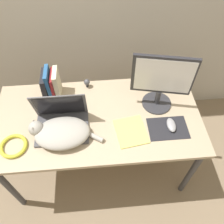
# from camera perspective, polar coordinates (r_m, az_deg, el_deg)

# --- Properties ---
(ground_plane) EXTENTS (12.00, 12.00, 0.00)m
(ground_plane) POSITION_cam_1_polar(r_m,az_deg,el_deg) (2.14, -1.96, -20.68)
(ground_plane) COLOR #847056
(desk) EXTENTS (1.45, 0.72, 0.71)m
(desk) POSITION_cam_1_polar(r_m,az_deg,el_deg) (1.71, -3.34, -2.68)
(desk) COLOR tan
(desk) RESTS_ON ground_plane
(laptop) EXTENTS (0.35, 0.26, 0.26)m
(laptop) POSITION_cam_1_polar(r_m,az_deg,el_deg) (1.61, -12.01, -2.30)
(laptop) COLOR #4C4C51
(laptop) RESTS_ON desk
(cat) EXTENTS (0.48, 0.26, 0.13)m
(cat) POSITION_cam_1_polar(r_m,az_deg,el_deg) (1.56, -12.37, -4.83)
(cat) COLOR #B2ADA3
(cat) RESTS_ON desk
(external_monitor) EXTENTS (0.40, 0.21, 0.43)m
(external_monitor) POSITION_cam_1_polar(r_m,az_deg,el_deg) (1.59, 11.86, 7.30)
(external_monitor) COLOR #333338
(external_monitor) RESTS_ON desk
(mousepad) EXTENTS (0.27, 0.19, 0.00)m
(mousepad) POSITION_cam_1_polar(r_m,az_deg,el_deg) (1.65, 13.28, -3.81)
(mousepad) COLOR #232328
(mousepad) RESTS_ON desk
(computer_mouse) EXTENTS (0.06, 0.11, 0.03)m
(computer_mouse) POSITION_cam_1_polar(r_m,az_deg,el_deg) (1.65, 14.07, -3.04)
(computer_mouse) COLOR #99999E
(computer_mouse) RESTS_ON mousepad
(book_row) EXTENTS (0.13, 0.16, 0.24)m
(book_row) POSITION_cam_1_polar(r_m,az_deg,el_deg) (1.77, -14.48, 6.50)
(book_row) COLOR #232328
(book_row) RESTS_ON desk
(cable_coil) EXTENTS (0.18, 0.18, 0.02)m
(cable_coil) POSITION_cam_1_polar(r_m,az_deg,el_deg) (1.64, -22.62, -7.57)
(cable_coil) COLOR gold
(cable_coil) RESTS_ON desk
(notepad) EXTENTS (0.23, 0.25, 0.01)m
(notepad) POSITION_cam_1_polar(r_m,az_deg,el_deg) (1.59, 4.56, -4.67)
(notepad) COLOR #E5DB6B
(notepad) RESTS_ON desk
(webcam) EXTENTS (0.05, 0.05, 0.07)m
(webcam) POSITION_cam_1_polar(r_m,az_deg,el_deg) (1.82, -6.06, 7.10)
(webcam) COLOR #232328
(webcam) RESTS_ON desk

